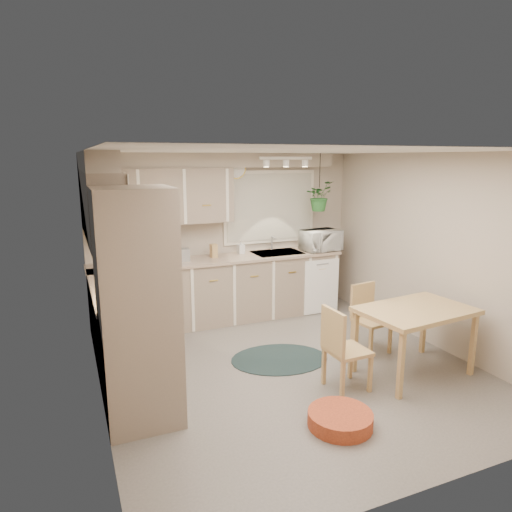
% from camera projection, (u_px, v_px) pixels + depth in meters
% --- Properties ---
extents(floor, '(4.20, 4.20, 0.00)m').
position_uv_depth(floor, '(289.00, 369.00, 5.15)').
color(floor, slate).
rests_on(floor, ground).
extents(ceiling, '(4.20, 4.20, 0.00)m').
position_uv_depth(ceiling, '(293.00, 151.00, 4.65)').
color(ceiling, silver).
rests_on(ceiling, wall_back).
extents(wall_back, '(4.00, 0.04, 2.40)m').
position_uv_depth(wall_back, '(226.00, 236.00, 6.79)').
color(wall_back, '#AFA190').
rests_on(wall_back, floor).
extents(wall_front, '(4.00, 0.04, 2.40)m').
position_uv_depth(wall_front, '(436.00, 333.00, 3.01)').
color(wall_front, '#AFA190').
rests_on(wall_front, floor).
extents(wall_left, '(0.04, 4.20, 2.40)m').
position_uv_depth(wall_left, '(94.00, 285.00, 4.14)').
color(wall_left, '#AFA190').
rests_on(wall_left, floor).
extents(wall_right, '(0.04, 4.20, 2.40)m').
position_uv_depth(wall_right, '(434.00, 251.00, 5.66)').
color(wall_right, '#AFA190').
rests_on(wall_right, floor).
extents(base_cab_left, '(0.60, 1.85, 0.90)m').
position_uv_depth(base_cab_left, '(122.00, 326.00, 5.20)').
color(base_cab_left, gray).
rests_on(base_cab_left, floor).
extents(base_cab_back, '(3.60, 0.60, 0.90)m').
position_uv_depth(base_cab_back, '(221.00, 291.00, 6.60)').
color(base_cab_back, gray).
rests_on(base_cab_back, floor).
extents(counter_left, '(0.64, 1.89, 0.04)m').
position_uv_depth(counter_left, '(120.00, 287.00, 5.11)').
color(counter_left, tan).
rests_on(counter_left, base_cab_left).
extents(counter_back, '(3.64, 0.64, 0.04)m').
position_uv_depth(counter_back, '(221.00, 259.00, 6.49)').
color(counter_back, tan).
rests_on(counter_back, base_cab_back).
extents(oven_stack, '(0.65, 0.65, 2.10)m').
position_uv_depth(oven_stack, '(138.00, 309.00, 3.96)').
color(oven_stack, gray).
rests_on(oven_stack, floor).
extents(wall_oven_face, '(0.02, 0.56, 0.58)m').
position_uv_depth(wall_oven_face, '(174.00, 304.00, 4.08)').
color(wall_oven_face, white).
rests_on(wall_oven_face, oven_stack).
extents(upper_cab_left, '(0.35, 2.00, 0.75)m').
position_uv_depth(upper_cab_left, '(101.00, 205.00, 4.98)').
color(upper_cab_left, gray).
rests_on(upper_cab_left, wall_left).
extents(upper_cab_back, '(2.00, 0.35, 0.75)m').
position_uv_depth(upper_cab_back, '(160.00, 197.00, 6.12)').
color(upper_cab_back, gray).
rests_on(upper_cab_back, wall_back).
extents(soffit_left, '(0.30, 2.00, 0.20)m').
position_uv_depth(soffit_left, '(95.00, 161.00, 4.87)').
color(soffit_left, '#AFA190').
rests_on(soffit_left, wall_left).
extents(soffit_back, '(3.60, 0.30, 0.20)m').
position_uv_depth(soffit_back, '(215.00, 160.00, 6.35)').
color(soffit_back, '#AFA190').
rests_on(soffit_back, wall_back).
extents(cooktop, '(0.52, 0.58, 0.02)m').
position_uv_depth(cooktop, '(128.00, 299.00, 4.59)').
color(cooktop, white).
rests_on(cooktop, counter_left).
extents(range_hood, '(0.40, 0.60, 0.14)m').
position_uv_depth(range_hood, '(123.00, 255.00, 4.48)').
color(range_hood, white).
rests_on(range_hood, upper_cab_left).
extents(window_blinds, '(1.40, 0.02, 1.00)m').
position_uv_depth(window_blinds, '(270.00, 207.00, 6.95)').
color(window_blinds, beige).
rests_on(window_blinds, wall_back).
extents(window_frame, '(1.50, 0.02, 1.10)m').
position_uv_depth(window_frame, '(270.00, 207.00, 6.95)').
color(window_frame, silver).
rests_on(window_frame, wall_back).
extents(sink, '(0.70, 0.48, 0.10)m').
position_uv_depth(sink, '(277.00, 255.00, 6.85)').
color(sink, '#A5A9AD').
rests_on(sink, counter_back).
extents(dishwasher_front, '(0.58, 0.02, 0.83)m').
position_uv_depth(dishwasher_front, '(322.00, 287.00, 6.90)').
color(dishwasher_front, white).
rests_on(dishwasher_front, base_cab_back).
extents(track_light_bar, '(0.80, 0.04, 0.04)m').
position_uv_depth(track_light_bar, '(286.00, 158.00, 6.32)').
color(track_light_bar, white).
rests_on(track_light_bar, ceiling).
extents(wall_clock, '(0.30, 0.03, 0.30)m').
position_uv_depth(wall_clock, '(236.00, 169.00, 6.61)').
color(wall_clock, gold).
rests_on(wall_clock, wall_back).
extents(dining_table, '(1.26, 0.91, 0.75)m').
position_uv_depth(dining_table, '(414.00, 341.00, 4.98)').
color(dining_table, tan).
rests_on(dining_table, floor).
extents(chair_left, '(0.42, 0.42, 0.87)m').
position_uv_depth(chair_left, '(348.00, 348.00, 4.64)').
color(chair_left, tan).
rests_on(chair_left, floor).
extents(chair_back, '(0.44, 0.44, 0.83)m').
position_uv_depth(chair_back, '(372.00, 319.00, 5.53)').
color(chair_back, tan).
rests_on(chair_back, floor).
extents(braided_rug, '(1.30, 1.08, 0.01)m').
position_uv_depth(braided_rug, '(279.00, 359.00, 5.39)').
color(braided_rug, black).
rests_on(braided_rug, floor).
extents(pet_bed, '(0.59, 0.59, 0.13)m').
position_uv_depth(pet_bed, '(340.00, 419.00, 4.04)').
color(pet_bed, '#C14E26').
rests_on(pet_bed, floor).
extents(microwave, '(0.60, 0.38, 0.39)m').
position_uv_depth(microwave, '(321.00, 238.00, 6.97)').
color(microwave, white).
rests_on(microwave, counter_back).
extents(soap_bottle, '(0.12, 0.21, 0.09)m').
position_uv_depth(soap_bottle, '(241.00, 251.00, 6.77)').
color(soap_bottle, white).
rests_on(soap_bottle, counter_back).
extents(hanging_plant, '(0.55, 0.57, 0.35)m').
position_uv_depth(hanging_plant, '(319.00, 199.00, 6.83)').
color(hanging_plant, '#29672B').
rests_on(hanging_plant, ceiling).
extents(coffee_maker, '(0.24, 0.28, 0.35)m').
position_uv_depth(coffee_maker, '(164.00, 250.00, 6.16)').
color(coffee_maker, black).
rests_on(coffee_maker, counter_back).
extents(toaster, '(0.30, 0.20, 0.17)m').
position_uv_depth(toaster, '(179.00, 255.00, 6.28)').
color(toaster, '#A5A9AD').
rests_on(toaster, counter_back).
extents(knife_block, '(0.10, 0.10, 0.19)m').
position_uv_depth(knife_block, '(214.00, 251.00, 6.49)').
color(knife_block, tan).
rests_on(knife_block, counter_back).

